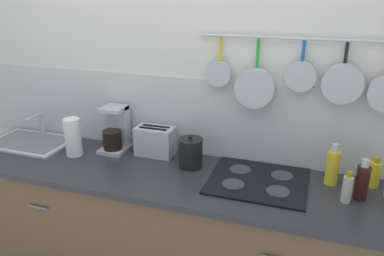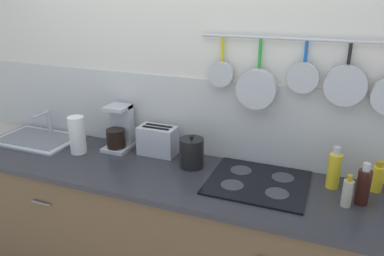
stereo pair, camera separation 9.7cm
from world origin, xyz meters
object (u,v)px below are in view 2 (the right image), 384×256
(bottle_hot_sauce, at_px, (334,170))
(bottle_olive_oil, at_px, (377,178))
(paper_towel_roll, at_px, (77,135))
(kettle, at_px, (192,153))
(coffee_maker, at_px, (120,130))
(bottle_sesame_oil, at_px, (363,186))
(bottle_dish_soap, at_px, (347,193))
(toaster, at_px, (158,140))

(bottle_hot_sauce, distance_m, bottle_olive_oil, 0.23)
(paper_towel_roll, height_order, kettle, paper_towel_roll)
(coffee_maker, relative_size, kettle, 1.46)
(bottle_sesame_oil, bearing_deg, paper_towel_roll, -179.78)
(paper_towel_roll, height_order, coffee_maker, coffee_maker)
(coffee_maker, relative_size, bottle_hot_sauce, 1.26)
(paper_towel_roll, xyz_separation_m, bottle_sesame_oil, (1.73, 0.01, -0.03))
(bottle_olive_oil, bearing_deg, bottle_hot_sauce, -168.47)
(paper_towel_roll, xyz_separation_m, bottle_dish_soap, (1.66, -0.05, -0.05))
(bottle_olive_oil, bearing_deg, paper_towel_roll, -174.56)
(bottle_hot_sauce, relative_size, bottle_olive_oil, 1.38)
(kettle, distance_m, bottle_olive_oil, 1.03)
(bottle_dish_soap, xyz_separation_m, bottle_sesame_oil, (0.07, 0.06, 0.02))
(coffee_maker, bearing_deg, bottle_sesame_oil, -6.23)
(kettle, height_order, bottle_dish_soap, kettle)
(kettle, xyz_separation_m, bottle_hot_sauce, (0.81, 0.05, 0.01))
(coffee_maker, height_order, bottle_hot_sauce, coffee_maker)
(paper_towel_roll, distance_m, bottle_sesame_oil, 1.73)
(paper_towel_roll, relative_size, bottle_dish_soap, 1.45)
(toaster, relative_size, bottle_hot_sauce, 1.10)
(coffee_maker, bearing_deg, bottle_hot_sauce, -1.88)
(paper_towel_roll, relative_size, bottle_hot_sauce, 1.04)
(bottle_hot_sauce, bearing_deg, coffee_maker, 178.12)
(bottle_hot_sauce, bearing_deg, bottle_olive_oil, 11.53)
(coffee_maker, height_order, kettle, coffee_maker)
(bottle_olive_oil, bearing_deg, bottle_dish_soap, -123.61)
(bottle_sesame_oil, bearing_deg, bottle_olive_oil, 65.02)
(bottle_dish_soap, relative_size, bottle_sesame_oil, 0.77)
(bottle_dish_soap, distance_m, bottle_sesame_oil, 0.09)
(kettle, xyz_separation_m, bottle_dish_soap, (0.88, -0.13, -0.02))
(kettle, bearing_deg, bottle_olive_oil, 5.02)
(paper_towel_roll, height_order, toaster, paper_towel_roll)
(coffee_maker, distance_m, bottle_olive_oil, 1.59)
(paper_towel_roll, relative_size, toaster, 0.95)
(toaster, xyz_separation_m, bottle_dish_soap, (1.16, -0.22, -0.02))
(kettle, bearing_deg, bottle_hot_sauce, 3.23)
(kettle, bearing_deg, paper_towel_roll, -174.01)
(bottle_hot_sauce, height_order, bottle_olive_oil, bottle_hot_sauce)
(paper_towel_roll, distance_m, bottle_dish_soap, 1.66)
(paper_towel_roll, distance_m, bottle_olive_oil, 1.81)
(toaster, height_order, bottle_sesame_oil, bottle_sesame_oil)
(paper_towel_roll, relative_size, coffee_maker, 0.83)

